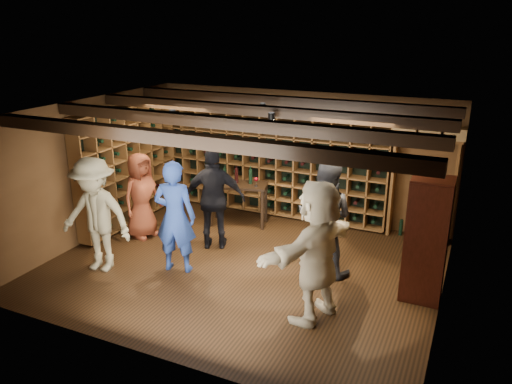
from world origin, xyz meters
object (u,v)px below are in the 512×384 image
at_px(guest_khaki, 96,215).
at_px(tasting_table, 238,188).
at_px(guest_red_floral, 141,195).
at_px(man_blue_shirt, 175,217).
at_px(display_cabinet, 426,242).
at_px(guest_beige, 317,251).
at_px(man_grey_suit, 325,218).
at_px(guest_woman_black, 215,199).

bearing_deg(guest_khaki, tasting_table, 59.35).
xyz_separation_m(guest_red_floral, guest_khaki, (0.16, -1.34, 0.13)).
relative_size(man_blue_shirt, guest_khaki, 0.98).
xyz_separation_m(display_cabinet, guest_beige, (-1.22, -1.11, 0.10)).
relative_size(man_grey_suit, guest_beige, 0.94).
xyz_separation_m(guest_woman_black, guest_khaki, (-1.27, -1.47, 0.03)).
distance_m(guest_red_floral, guest_beige, 3.89).
distance_m(man_blue_shirt, tasting_table, 2.11).
height_order(guest_beige, tasting_table, guest_beige).
bearing_deg(guest_beige, guest_red_floral, -88.72).
relative_size(man_blue_shirt, guest_red_floral, 1.14).
bearing_deg(man_grey_suit, guest_khaki, 23.36).
relative_size(display_cabinet, tasting_table, 1.48).
relative_size(guest_red_floral, guest_khaki, 0.86).
relative_size(guest_woman_black, guest_beige, 0.93).
bearing_deg(tasting_table, guest_khaki, -129.36).
xyz_separation_m(guest_beige, tasting_table, (-2.36, 2.49, -0.23)).
xyz_separation_m(display_cabinet, man_blue_shirt, (-3.61, -0.73, 0.04)).
height_order(guest_red_floral, tasting_table, guest_red_floral).
relative_size(display_cabinet, man_blue_shirt, 0.98).
bearing_deg(guest_khaki, guest_beige, -4.77).
height_order(man_blue_shirt, tasting_table, man_blue_shirt).
relative_size(guest_red_floral, guest_woman_black, 0.88).
height_order(display_cabinet, guest_beige, guest_beige).
bearing_deg(guest_khaki, display_cabinet, 7.89).
height_order(guest_khaki, guest_beige, guest_beige).
height_order(man_blue_shirt, guest_beige, guest_beige).
height_order(man_grey_suit, guest_beige, guest_beige).
bearing_deg(man_blue_shirt, man_grey_suit, -170.62).
bearing_deg(guest_beige, guest_woman_black, -101.42).
bearing_deg(display_cabinet, man_blue_shirt, -168.60).
height_order(guest_woman_black, guest_khaki, guest_khaki).
height_order(display_cabinet, man_grey_suit, man_grey_suit).
relative_size(guest_red_floral, guest_beige, 0.82).
distance_m(man_blue_shirt, guest_beige, 2.43).
relative_size(man_blue_shirt, man_grey_suit, 0.99).
xyz_separation_m(display_cabinet, man_grey_suit, (-1.50, 0.16, 0.05)).
bearing_deg(tasting_table, man_blue_shirt, -106.06).
distance_m(man_grey_suit, guest_beige, 1.30).
bearing_deg(guest_red_floral, guest_beige, -95.93).
distance_m(guest_beige, tasting_table, 3.44).
xyz_separation_m(guest_khaki, guest_beige, (3.53, 0.10, 0.04)).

